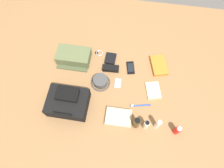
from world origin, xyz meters
name	(u,v)px	position (x,y,z in m)	size (l,w,h in m)	color
ground_plane	(112,86)	(0.00, 0.00, -0.01)	(2.64, 2.02, 0.02)	olive
backpack	(68,102)	(0.32, 0.22, 0.07)	(0.31, 0.24, 0.15)	black
toiletry_pouch	(74,56)	(0.37, -0.21, 0.05)	(0.29, 0.20, 0.09)	#56603D
bucket_hat	(100,81)	(0.10, -0.01, 0.03)	(0.16, 0.16, 0.07)	#414141
sunscreen_spray	(177,130)	(-0.54, 0.31, 0.06)	(0.04, 0.04, 0.12)	red
toothpaste_tube	(158,124)	(-0.39, 0.29, 0.07)	(0.03, 0.03, 0.15)	white
lotion_bottle	(146,125)	(-0.30, 0.30, 0.07)	(0.04, 0.04, 0.14)	beige
cologne_bottle	(137,123)	(-0.23, 0.30, 0.07)	(0.05, 0.05, 0.15)	#473319
paperback_novel	(159,65)	(-0.38, -0.25, 0.01)	(0.17, 0.22, 0.03)	orange
cell_phone	(131,68)	(-0.14, -0.19, 0.01)	(0.09, 0.13, 0.01)	black
media_player	(118,83)	(-0.04, -0.03, 0.01)	(0.05, 0.09, 0.01)	#B7B7BC
wristwatch	(99,53)	(0.16, -0.30, 0.01)	(0.07, 0.06, 0.01)	#99999E
toothbrush	(139,105)	(-0.24, 0.14, 0.01)	(0.16, 0.05, 0.02)	blue
wallet	(111,59)	(0.05, -0.26, 0.01)	(0.09, 0.11, 0.02)	black
notepad	(153,90)	(-0.35, -0.01, 0.01)	(0.11, 0.15, 0.02)	beige
folded_towel	(118,117)	(-0.09, 0.27, 0.02)	(0.20, 0.14, 0.04)	#C6B289
sunglasses_case	(111,68)	(0.03, -0.15, 0.02)	(0.14, 0.06, 0.04)	black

